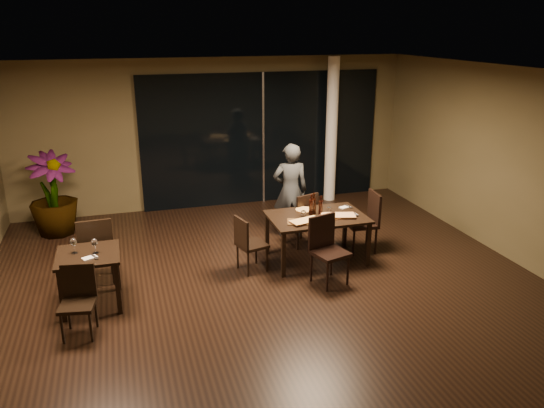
{
  "coord_description": "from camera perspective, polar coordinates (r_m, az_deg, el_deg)",
  "views": [
    {
      "loc": [
        -1.89,
        -6.47,
        3.59
      ],
      "look_at": [
        0.24,
        0.71,
        1.05
      ],
      "focal_mm": 35.0,
      "sensor_mm": 36.0,
      "label": 1
    }
  ],
  "objects": [
    {
      "name": "chair_main_right",
      "position": [
        8.86,
        10.15,
        -1.55
      ],
      "size": [
        0.5,
        0.5,
        1.01
      ],
      "rotation": [
        0.0,
        0.0,
        -1.64
      ],
      "color": "black",
      "rests_on": "ground"
    },
    {
      "name": "side_table",
      "position": [
        7.41,
        -19.11,
        -5.97
      ],
      "size": [
        0.8,
        0.8,
        0.75
      ],
      "color": "black",
      "rests_on": "ground"
    },
    {
      "name": "wine_glass_a",
      "position": [
        7.4,
        -20.55,
        -4.25
      ],
      "size": [
        0.09,
        0.09,
        0.2
      ],
      "primitive_type": null,
      "color": "white",
      "rests_on": "side_table"
    },
    {
      "name": "tumbler_left",
      "position": [
        8.28,
        3.4,
        -1.03
      ],
      "size": [
        0.07,
        0.07,
        0.09
      ],
      "primitive_type": "cylinder",
      "color": "white",
      "rests_on": "main_table"
    },
    {
      "name": "bottle_b",
      "position": [
        8.34,
        5.27,
        -0.15
      ],
      "size": [
        0.07,
        0.07,
        0.3
      ],
      "primitive_type": null,
      "color": "black",
      "rests_on": "main_table"
    },
    {
      "name": "chair_main_left",
      "position": [
        8.01,
        -2.64,
        -4.05
      ],
      "size": [
        0.5,
        0.5,
        0.87
      ],
      "rotation": [
        0.0,
        0.0,
        1.84
      ],
      "color": "black",
      "rests_on": "ground"
    },
    {
      "name": "pizza_board_left",
      "position": [
        8.03,
        3.63,
        -1.94
      ],
      "size": [
        0.61,
        0.43,
        0.01
      ],
      "primitive_type": "cube",
      "rotation": [
        0.0,
        0.0,
        -0.31
      ],
      "color": "#462E16",
      "rests_on": "main_table"
    },
    {
      "name": "pizza_board_right",
      "position": [
        8.31,
        7.13,
        -1.35
      ],
      "size": [
        0.55,
        0.31,
        0.01
      ],
      "primitive_type": "cube",
      "rotation": [
        0.0,
        0.0,
        -0.09
      ],
      "color": "#4E2E19",
      "rests_on": "main_table"
    },
    {
      "name": "main_table",
      "position": [
        8.35,
        4.85,
        -1.76
      ],
      "size": [
        1.5,
        1.0,
        0.75
      ],
      "color": "black",
      "rests_on": "ground"
    },
    {
      "name": "wall_back",
      "position": [
        10.89,
        -6.25,
        7.56
      ],
      "size": [
        8.0,
        0.1,
        3.0
      ],
      "primitive_type": "cube",
      "color": "brown",
      "rests_on": "ground"
    },
    {
      "name": "wall_front",
      "position": [
        3.71,
        18.43,
        -16.58
      ],
      "size": [
        8.0,
        0.1,
        3.0
      ],
      "primitive_type": "cube",
      "color": "brown",
      "rests_on": "ground"
    },
    {
      "name": "ceiling",
      "position": [
        6.76,
        -0.22,
        13.91
      ],
      "size": [
        8.0,
        8.0,
        0.04
      ],
      "primitive_type": "cube",
      "color": "silver",
      "rests_on": "wall_back"
    },
    {
      "name": "tumbler_right",
      "position": [
        8.48,
        6.16,
        -0.63
      ],
      "size": [
        0.07,
        0.07,
        0.08
      ],
      "primitive_type": "cylinder",
      "color": "white",
      "rests_on": "main_table"
    },
    {
      "name": "round_pizza",
      "position": [
        8.55,
        3.51,
        -0.64
      ],
      "size": [
        0.28,
        0.28,
        0.01
      ],
      "primitive_type": "cylinder",
      "color": "#B23713",
      "rests_on": "main_table"
    },
    {
      "name": "chair_side_far",
      "position": [
        7.99,
        -18.39,
        -4.44
      ],
      "size": [
        0.5,
        0.5,
        1.03
      ],
      "rotation": [
        0.0,
        0.0,
        3.2
      ],
      "color": "black",
      "rests_on": "ground"
    },
    {
      "name": "oblong_pizza_right",
      "position": [
        8.3,
        7.13,
        -1.24
      ],
      "size": [
        0.54,
        0.35,
        0.02
      ],
      "primitive_type": null,
      "rotation": [
        0.0,
        0.0,
        -0.26
      ],
      "color": "maroon",
      "rests_on": "pizza_board_right"
    },
    {
      "name": "diner",
      "position": [
        9.26,
        1.99,
        1.44
      ],
      "size": [
        0.62,
        0.46,
        1.68
      ],
      "primitive_type": "imported",
      "rotation": [
        0.0,
        0.0,
        2.98
      ],
      "color": "#292C2E",
      "rests_on": "ground"
    },
    {
      "name": "wine_glass_b",
      "position": [
        7.31,
        -18.53,
        -4.34
      ],
      "size": [
        0.08,
        0.08,
        0.19
      ],
      "primitive_type": null,
      "color": "white",
      "rests_on": "side_table"
    },
    {
      "name": "bottle_a",
      "position": [
        8.31,
        4.24,
        -0.07
      ],
      "size": [
        0.07,
        0.07,
        0.33
      ],
      "primitive_type": null,
      "color": "black",
      "rests_on": "main_table"
    },
    {
      "name": "bottle_c",
      "position": [
        8.35,
        4.5,
        0.05
      ],
      "size": [
        0.08,
        0.08,
        0.34
      ],
      "primitive_type": null,
      "color": "black",
      "rests_on": "main_table"
    },
    {
      "name": "napkin_near",
      "position": [
        8.41,
        8.57,
        -1.16
      ],
      "size": [
        0.18,
        0.11,
        0.01
      ],
      "primitive_type": "cube",
      "rotation": [
        0.0,
        0.0,
        0.04
      ],
      "color": "white",
      "rests_on": "main_table"
    },
    {
      "name": "potted_plant",
      "position": [
        10.13,
        -22.51,
        0.97
      ],
      "size": [
        1.09,
        1.09,
        1.49
      ],
      "primitive_type": "imported",
      "rotation": [
        0.0,
        0.0,
        0.46
      ],
      "color": "#244C19",
      "rests_on": "ground"
    },
    {
      "name": "side_napkin",
      "position": [
        7.21,
        -19.03,
        -5.49
      ],
      "size": [
        0.21,
        0.18,
        0.01
      ],
      "primitive_type": "cube",
      "rotation": [
        0.0,
        0.0,
        0.43
      ],
      "color": "white",
      "rests_on": "side_table"
    },
    {
      "name": "oblong_pizza_left",
      "position": [
        8.03,
        3.63,
        -1.83
      ],
      "size": [
        0.49,
        0.32,
        0.02
      ],
      "primitive_type": null,
      "rotation": [
        0.0,
        0.0,
        0.26
      ],
      "color": "#690E09",
      "rests_on": "pizza_board_left"
    },
    {
      "name": "wall_right",
      "position": [
        9.03,
        25.35,
        3.53
      ],
      "size": [
        0.1,
        8.0,
        3.0
      ],
      "primitive_type": "cube",
      "color": "brown",
      "rests_on": "ground"
    },
    {
      "name": "window_panel",
      "position": [
        11.05,
        -1.0,
        7.04
      ],
      "size": [
        5.0,
        0.06,
        2.7
      ],
      "primitive_type": "cube",
      "color": "black",
      "rests_on": "ground"
    },
    {
      "name": "chair_main_near",
      "position": [
        7.72,
        5.87,
        -4.5
      ],
      "size": [
        0.57,
        0.57,
        0.99
      ],
      "rotation": [
        0.0,
        0.0,
        0.29
      ],
      "color": "black",
      "rests_on": "ground"
    },
    {
      "name": "napkin_far",
      "position": [
        8.74,
        7.84,
        -0.34
      ],
      "size": [
        0.2,
        0.15,
        0.01
      ],
      "primitive_type": "cube",
      "rotation": [
        0.0,
        0.0,
        0.33
      ],
      "color": "white",
      "rests_on": "main_table"
    },
    {
      "name": "column",
      "position": [
        11.19,
        6.42,
        7.86
      ],
      "size": [
        0.24,
        0.24,
        3.0
      ],
      "primitive_type": "cylinder",
      "color": "white",
      "rests_on": "ground"
    },
    {
      "name": "chair_main_far",
      "position": [
        8.92,
        3.34,
        -1.37
      ],
      "size": [
        0.55,
        0.55,
        0.94
      ],
      "rotation": [
        0.0,
        0.0,
        3.47
      ],
      "color": "black",
      "rests_on": "ground"
    },
    {
      "name": "chair_side_near",
      "position": [
        6.88,
        -20.12,
        -9.33
      ],
      "size": [
        0.46,
        0.46,
        0.87
      ],
      "rotation": [
        0.0,
        0.0,
        -0.17
      ],
      "color": "black",
      "rests_on": "ground"
    },
    {
      "name": "ground",
      "position": [
        7.64,
        -0.19,
        -9.3
      ],
      "size": [
        8.0,
        8.0,
        0.0
      ],
      "primitive_type": "plane",
      "color": "black",
      "rests_on": "ground"
    }
  ]
}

